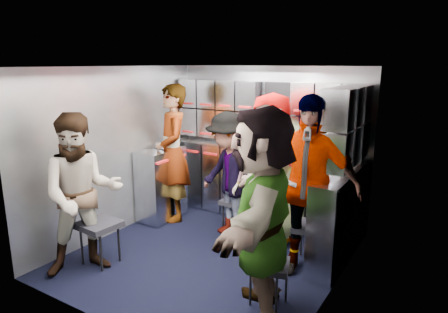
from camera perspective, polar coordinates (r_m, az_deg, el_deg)
The scene contains 29 objects.
floor at distance 4.72m, azimuth -1.90°, elevation -13.75°, with size 3.00×3.00×0.00m, color black.
wall_back at distance 5.62m, azimuth 6.52°, elevation 1.99°, with size 2.80×0.04×2.10m, color gray.
wall_left at distance 5.23m, azimuth -14.87°, elevation 0.78°, with size 0.04×3.00×2.10m, color gray.
wall_right at distance 3.78m, azimuth 16.02°, elevation -4.07°, with size 0.04×3.00×2.10m, color gray.
ceiling at distance 4.20m, azimuth -2.12°, elevation 12.70°, with size 2.80×3.00×0.02m, color silver.
cart_bank_back at distance 5.57m, azimuth 5.44°, elevation -3.98°, with size 2.68×0.38×0.99m, color #A7ACB7.
cart_bank_left at distance 5.62m, azimuth -8.92°, elevation -3.93°, with size 0.38×0.76×0.99m, color #A7ACB7.
counter at distance 5.44m, azimuth 5.56°, elevation 1.26°, with size 2.68×0.42×0.03m, color #AFB2B7.
locker_bank_back at distance 5.41m, azimuth 5.96°, elevation 6.29°, with size 2.68×0.28×0.82m, color #A7ACB7.
locker_bank_right at distance 4.38m, azimuth 17.04°, elevation 4.13°, with size 0.28×1.00×0.82m, color #A7ACB7.
right_cabinet at distance 4.54m, azimuth 15.86°, elevation -8.46°, with size 0.28×1.20×1.00m, color #A7ACB7.
coffee_niche at distance 5.40m, azimuth 7.96°, elevation 6.00°, with size 0.46×0.16×0.84m, color black, non-canonical shape.
red_latch_strip at distance 5.29m, azimuth 4.57°, elevation -0.55°, with size 2.60×0.02×0.03m, color #AC1618.
jump_seat_near_left at distance 4.56m, azimuth -17.42°, elevation -9.54°, with size 0.43×0.41×0.48m.
jump_seat_mid_left at distance 5.22m, azimuth 1.71°, elevation -6.72°, with size 0.36×0.34×0.40m.
jump_seat_center at distance 5.06m, azimuth 7.38°, elevation -6.74°, with size 0.49×0.47×0.47m.
jump_seat_mid_right at distance 4.47m, azimuth 12.23°, elevation -10.05°, with size 0.45×0.44×0.45m.
jump_seat_near_right at distance 3.72m, azimuth 6.44°, elevation -15.45°, with size 0.43×0.42×0.41m.
attendant_standing at distance 5.49m, azimuth -7.33°, elevation 0.47°, with size 0.68×0.45×1.87m, color black.
attendant_arc_a at distance 4.31m, azimuth -19.60°, elevation -5.15°, with size 0.81×0.63×1.67m, color black.
attendant_arc_b at distance 4.94m, azimuth 0.69°, elevation -2.68°, with size 1.01×0.58×1.57m, color black.
attendant_arc_c at distance 4.76m, azimuth 6.65°, elevation -1.88°, with size 0.88×0.58×1.81m, color black.
attendant_arc_d at distance 4.12m, azimuth 11.74°, elevation -4.12°, with size 1.09×0.45×1.86m, color black.
attendant_arc_e at distance 3.33m, azimuth 5.35°, elevation -8.42°, with size 1.69×0.54×1.83m, color black.
bottle_left at distance 5.62m, azimuth 0.43°, elevation 3.15°, with size 0.07×0.07×0.24m, color white.
bottle_mid at distance 5.38m, azimuth 5.05°, elevation 2.64°, with size 0.07×0.07×0.25m, color white.
bottle_right at distance 5.06m, azimuth 13.92°, elevation 1.72°, with size 0.06×0.06×0.27m, color white.
cup_left at distance 5.69m, azimuth -0.54°, elevation 2.46°, with size 0.08×0.08×0.09m, color tan.
cup_right at distance 4.96m, azimuth 18.04°, elevation 0.32°, with size 0.08×0.08×0.11m, color tan.
Camera 1 is at (2.34, -3.49, 2.14)m, focal length 32.00 mm.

